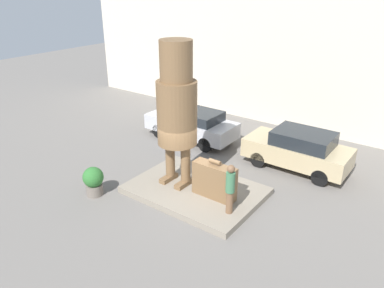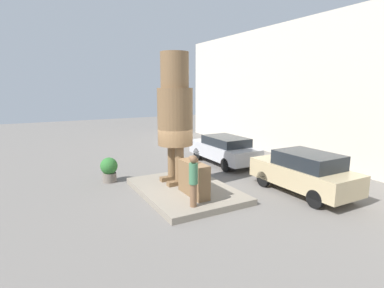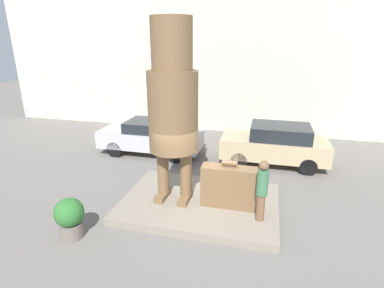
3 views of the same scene
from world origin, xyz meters
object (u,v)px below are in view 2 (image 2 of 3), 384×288
Objects in this scene: giant_suitcase at (194,179)px; parked_car_tan at (304,172)px; tourist at (193,179)px; statue_figure at (175,108)px; parked_car_silver at (224,149)px; planter_pot at (109,169)px.

giant_suitcase is 4.45m from parked_car_tan.
tourist is (0.95, -0.54, 0.33)m from giant_suitcase.
statue_figure is 5.70m from parked_car_tan.
tourist reaches higher than parked_car_silver.
parked_car_tan reaches higher than planter_pot.
planter_pot is (-4.77, -1.65, -0.60)m from tourist.
tourist is 6.82m from parked_car_silver.
statue_figure reaches higher than parked_car_tan.
parked_car_tan is (3.04, 4.17, -2.44)m from statue_figure.
giant_suitcase is 0.38× the size of parked_car_tan.
parked_car_tan is at bearing -178.74° from parked_car_silver.
giant_suitcase is (1.68, -0.07, -2.46)m from statue_figure.
giant_suitcase is at bearing 134.28° from parked_car_silver.
tourist is 0.41× the size of parked_car_tan.
tourist reaches higher than giant_suitcase.
parked_car_silver is 1.07× the size of parked_car_tan.
tourist reaches higher than parked_car_tan.
giant_suitcase is 0.35× the size of parked_car_silver.
parked_car_silver is at bearing 1.26° from parked_car_tan.
parked_car_silver is 4.12× the size of planter_pot.
statue_figure reaches higher than parked_car_silver.
parked_car_silver is at bearing 136.85° from tourist.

